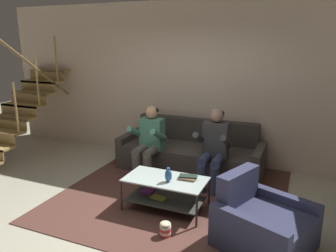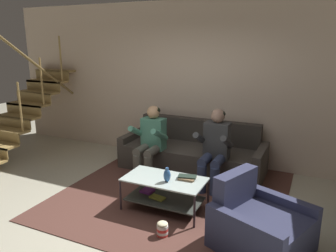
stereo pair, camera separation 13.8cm
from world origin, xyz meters
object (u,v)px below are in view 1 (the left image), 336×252
object	(u,v)px
armchair	(262,224)
person_seated_left	(149,139)
person_seated_right	(214,146)
popcorn_tub	(165,229)
coffee_table	(165,189)
vase	(168,175)
book_stack	(188,177)
couch	(191,154)

from	to	relation	value
armchair	person_seated_left	bearing A→B (deg)	147.55
person_seated_right	popcorn_tub	distance (m)	1.64
coffee_table	armchair	distance (m)	1.34
person_seated_left	vase	distance (m)	1.29
vase	book_stack	xyz separation A→B (m)	(0.20, 0.19, -0.07)
person_seated_right	book_stack	bearing A→B (deg)	-97.28
coffee_table	popcorn_tub	xyz separation A→B (m)	(0.26, -0.58, -0.20)
person_seated_right	coffee_table	bearing A→B (deg)	-112.55
coffee_table	book_stack	size ratio (longest dim) A/B	4.17
book_stack	popcorn_tub	xyz separation A→B (m)	(-0.03, -0.69, -0.38)
armchair	popcorn_tub	xyz separation A→B (m)	(-1.04, -0.26, -0.17)
person_seated_right	book_stack	size ratio (longest dim) A/B	4.73
person_seated_left	popcorn_tub	bearing A→B (deg)	-58.00
vase	book_stack	bearing A→B (deg)	42.28
couch	person_seated_right	size ratio (longest dim) A/B	2.03
couch	book_stack	size ratio (longest dim) A/B	9.58
coffee_table	book_stack	bearing A→B (deg)	20.99
person_seated_right	vase	bearing A→B (deg)	-106.89
armchair	couch	bearing A→B (deg)	128.77
book_stack	armchair	bearing A→B (deg)	-22.98
couch	coffee_table	size ratio (longest dim) A/B	2.30
couch	book_stack	bearing A→B (deg)	-72.32
armchair	book_stack	bearing A→B (deg)	157.02
couch	coffee_table	xyz separation A→B (m)	(0.15, -1.48, 0.01)
person_seated_right	popcorn_tub	xyz separation A→B (m)	(-0.14, -1.53, -0.57)
book_stack	armchair	xyz separation A→B (m)	(1.01, -0.43, -0.21)
coffee_table	armchair	bearing A→B (deg)	-13.75
person_seated_right	coffee_table	size ratio (longest dim) A/B	1.13
couch	person_seated_right	xyz separation A→B (m)	(0.55, -0.53, 0.38)
person_seated_left	person_seated_right	world-z (taller)	person_seated_right
person_seated_left	armchair	size ratio (longest dim) A/B	1.02
person_seated_left	coffee_table	xyz separation A→B (m)	(0.70, -0.95, -0.34)
vase	popcorn_tub	size ratio (longest dim) A/B	1.04
person_seated_right	armchair	bearing A→B (deg)	-54.66
couch	coffee_table	distance (m)	1.49
coffee_table	couch	bearing A→B (deg)	95.75
book_stack	couch	bearing A→B (deg)	107.68
person_seated_left	vase	world-z (taller)	person_seated_left
popcorn_tub	vase	bearing A→B (deg)	109.24
person_seated_left	book_stack	world-z (taller)	person_seated_left
coffee_table	vase	size ratio (longest dim) A/B	5.65
person_seated_right	armchair	world-z (taller)	person_seated_right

